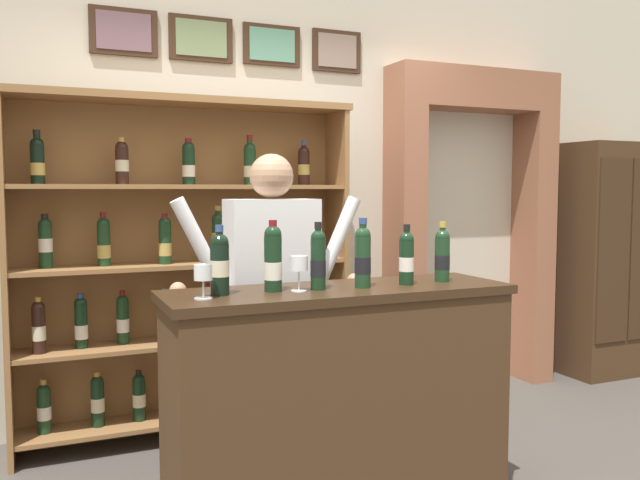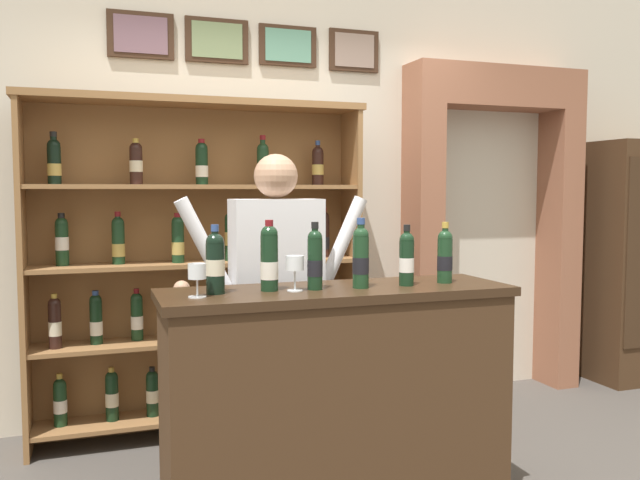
% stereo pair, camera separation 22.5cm
% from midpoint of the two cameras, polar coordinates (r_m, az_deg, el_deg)
% --- Properties ---
extents(back_wall, '(12.00, 0.19, 3.46)m').
position_cam_midpoint_polar(back_wall, '(4.45, -6.58, 7.72)').
color(back_wall, beige).
rests_on(back_wall, ground).
extents(wine_shelf, '(1.99, 0.33, 1.99)m').
position_cam_midpoint_polar(wine_shelf, '(3.99, -13.11, -2.00)').
color(wine_shelf, olive).
rests_on(wine_shelf, ground).
extents(archway_doorway, '(1.33, 0.45, 2.33)m').
position_cam_midpoint_polar(archway_doorway, '(5.00, 11.12, 2.37)').
color(archway_doorway, '#935B42').
rests_on(archway_doorway, ground).
extents(side_cabinet, '(0.69, 0.46, 1.83)m').
position_cam_midpoint_polar(side_cabinet, '(5.66, 22.40, -1.54)').
color(side_cabinet, '#422B19').
rests_on(side_cabinet, ground).
extents(tasting_counter, '(1.55, 0.49, 1.04)m').
position_cam_midpoint_polar(tasting_counter, '(3.02, -0.53, -13.95)').
color(tasting_counter, '#422B19').
rests_on(tasting_counter, ground).
extents(shopkeeper, '(1.00, 0.22, 1.64)m').
position_cam_midpoint_polar(shopkeeper, '(3.30, -6.12, -3.37)').
color(shopkeeper, '#2D3347').
rests_on(shopkeeper, ground).
extents(tasting_bottle_brunello, '(0.08, 0.08, 0.29)m').
position_cam_midpoint_polar(tasting_bottle_brunello, '(2.73, -11.00, -1.93)').
color(tasting_bottle_brunello, black).
rests_on(tasting_bottle_brunello, tasting_counter).
extents(tasting_bottle_bianco, '(0.08, 0.08, 0.30)m').
position_cam_midpoint_polar(tasting_bottle_bianco, '(2.79, -6.39, -1.59)').
color(tasting_bottle_bianco, black).
rests_on(tasting_bottle_bianco, tasting_counter).
extents(tasting_bottle_vin_santo, '(0.07, 0.07, 0.29)m').
position_cam_midpoint_polar(tasting_bottle_vin_santo, '(2.83, -2.45, -1.64)').
color(tasting_bottle_vin_santo, black).
rests_on(tasting_bottle_vin_santo, tasting_counter).
extents(tasting_bottle_rosso, '(0.07, 0.07, 0.31)m').
position_cam_midpoint_polar(tasting_bottle_rosso, '(2.89, 1.48, -1.38)').
color(tasting_bottle_rosso, '#19381E').
rests_on(tasting_bottle_rosso, tasting_counter).
extents(tasting_bottle_prosecco, '(0.07, 0.07, 0.27)m').
position_cam_midpoint_polar(tasting_bottle_prosecco, '(2.99, 5.34, -1.49)').
color(tasting_bottle_prosecco, black).
rests_on(tasting_bottle_prosecco, tasting_counter).
extents(tasting_bottle_chianti, '(0.07, 0.07, 0.28)m').
position_cam_midpoint_polar(tasting_bottle_chianti, '(3.11, 8.49, -1.25)').
color(tasting_bottle_chianti, '#19381E').
rests_on(tasting_bottle_chianti, tasting_counter).
extents(wine_glass_left, '(0.08, 0.08, 0.15)m').
position_cam_midpoint_polar(wine_glass_left, '(2.78, -4.16, -2.17)').
color(wine_glass_left, silver).
rests_on(wine_glass_left, tasting_counter).
extents(wine_glass_right, '(0.07, 0.07, 0.14)m').
position_cam_midpoint_polar(wine_glass_right, '(2.65, -12.47, -2.97)').
color(wine_glass_right, silver).
rests_on(wine_glass_right, tasting_counter).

